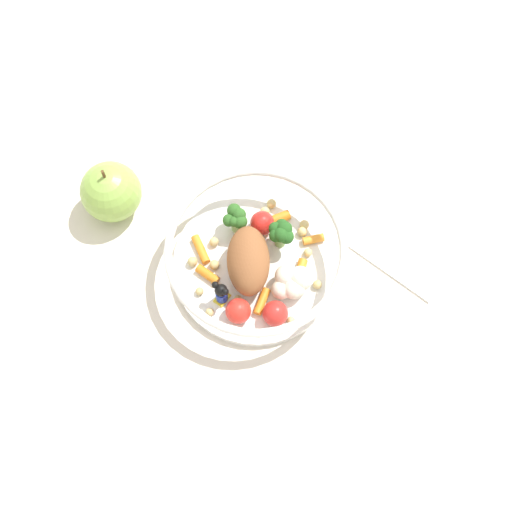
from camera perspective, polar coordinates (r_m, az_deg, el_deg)
name	(u,v)px	position (r m, az deg, el deg)	size (l,w,h in m)	color
ground_plane	(249,251)	(0.79, -0.60, 0.41)	(2.40, 2.40, 0.00)	silver
food_container	(257,260)	(0.75, 0.12, -0.31)	(0.20, 0.20, 0.06)	white
loose_apple	(111,192)	(0.80, -12.35, 5.41)	(0.07, 0.07, 0.08)	#8CB74C
folded_napkin	(411,239)	(0.81, 13.21, 1.42)	(0.12, 0.11, 0.01)	white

